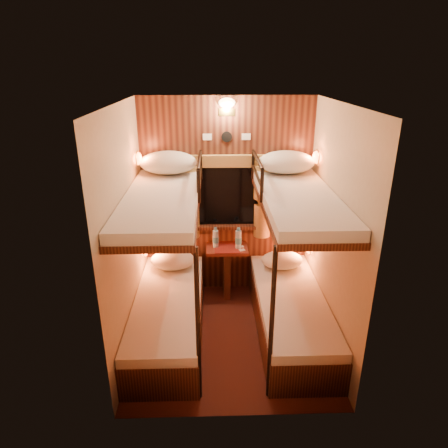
{
  "coord_description": "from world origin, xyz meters",
  "views": [
    {
      "loc": [
        -0.17,
        -3.52,
        2.71
      ],
      "look_at": [
        -0.06,
        0.15,
        1.24
      ],
      "focal_mm": 32.0,
      "sensor_mm": 36.0,
      "label": 1
    }
  ],
  "objects_px": {
    "bunk_left": "(167,288)",
    "bottle_left": "(216,239)",
    "bottle_right": "(238,239)",
    "bunk_right": "(292,286)",
    "table": "(227,265)"
  },
  "relations": [
    {
      "from": "table",
      "to": "bunk_left",
      "type": "bearing_deg",
      "value": -129.67
    },
    {
      "from": "bottle_left",
      "to": "bottle_right",
      "type": "bearing_deg",
      "value": -9.28
    },
    {
      "from": "table",
      "to": "bottle_right",
      "type": "height_order",
      "value": "bottle_right"
    },
    {
      "from": "bunk_right",
      "to": "bottle_left",
      "type": "distance_m",
      "value": 1.14
    },
    {
      "from": "bunk_left",
      "to": "bottle_right",
      "type": "bearing_deg",
      "value": 43.99
    },
    {
      "from": "bunk_left",
      "to": "bunk_right",
      "type": "xyz_separation_m",
      "value": [
        1.3,
        0.0,
        0.0
      ]
    },
    {
      "from": "bunk_left",
      "to": "table",
      "type": "relative_size",
      "value": 2.9
    },
    {
      "from": "bunk_left",
      "to": "bottle_right",
      "type": "height_order",
      "value": "bunk_left"
    },
    {
      "from": "bunk_right",
      "to": "bottle_left",
      "type": "xyz_separation_m",
      "value": [
        -0.78,
        0.8,
        0.2
      ]
    },
    {
      "from": "bottle_left",
      "to": "bunk_left",
      "type": "bearing_deg",
      "value": -122.55
    },
    {
      "from": "bunk_left",
      "to": "bottle_left",
      "type": "relative_size",
      "value": 7.57
    },
    {
      "from": "bunk_left",
      "to": "bottle_left",
      "type": "xyz_separation_m",
      "value": [
        0.51,
        0.8,
        0.2
      ]
    },
    {
      "from": "bottle_left",
      "to": "bottle_right",
      "type": "distance_m",
      "value": 0.28
    },
    {
      "from": "bottle_right",
      "to": "bunk_left",
      "type": "bearing_deg",
      "value": -136.01
    },
    {
      "from": "bottle_left",
      "to": "table",
      "type": "bearing_deg",
      "value": -8.14
    }
  ]
}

